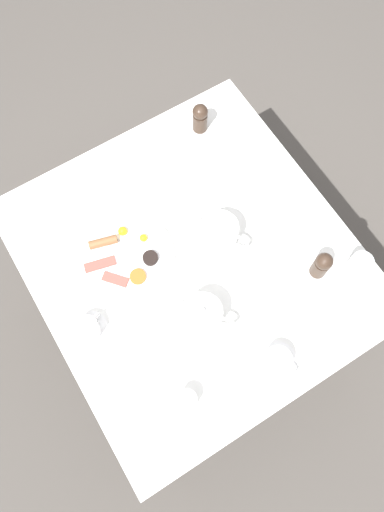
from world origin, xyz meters
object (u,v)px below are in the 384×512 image
creamer_jug (187,400)px  fork_by_plate (45,236)px  breakfast_plate (125,256)px  salt_grinder (322,265)px  pepper_grinder (200,117)px  teacup_with_saucer_left (277,362)px  teapot_far (202,315)px  teapot_near (219,233)px  napkin_folded (264,183)px  water_glass_tall (358,266)px  knife_by_plate (154,178)px  teacup_with_saucer_right (86,330)px

creamer_jug → fork_by_plate: 0.69m
breakfast_plate → fork_by_plate: size_ratio=2.02×
creamer_jug → salt_grinder: bearing=-167.9°
pepper_grinder → salt_grinder: 0.65m
breakfast_plate → teacup_with_saucer_left: 0.57m
teapot_far → pepper_grinder: same height
breakfast_plate → pepper_grinder: size_ratio=2.65×
teapot_near → creamer_jug: (0.35, 0.38, -0.02)m
pepper_grinder → fork_by_plate: 0.65m
salt_grinder → teapot_near: bearing=-51.5°
teapot_far → salt_grinder: size_ratio=1.35×
creamer_jug → teacup_with_saucer_left: bearing=170.7°
breakfast_plate → napkin_folded: size_ratio=1.78×
teapot_near → water_glass_tall: bearing=-169.8°
napkin_folded → water_glass_tall: bearing=99.0°
pepper_grinder → knife_by_plate: size_ratio=0.61×
fork_by_plate → knife_by_plate: bearing=179.9°
teacup_with_saucer_left → water_glass_tall: 0.39m
fork_by_plate → salt_grinder: bearing=140.4°
teacup_with_saucer_left → pepper_grinder: (-0.25, -0.81, 0.03)m
teapot_far → teacup_with_saucer_right: teapot_far is taller
fork_by_plate → breakfast_plate: bearing=133.2°
fork_by_plate → knife_by_plate: same height
pepper_grinder → fork_by_plate: bearing=7.7°
breakfast_plate → teacup_with_saucer_left: size_ratio=2.35×
teapot_far → water_glass_tall: bearing=-146.7°
teapot_near → teapot_far: 0.27m
napkin_folded → knife_by_plate: (0.30, -0.21, -0.00)m
teacup_with_saucer_right → napkin_folded: teacup_with_saucer_right is taller
teacup_with_saucer_right → teapot_near: bearing=-174.4°
teapot_near → teapot_far: same height
water_glass_tall → pepper_grinder: (0.13, -0.71, 0.02)m
teapot_near → creamer_jug: size_ratio=2.24×
creamer_jug → pepper_grinder: 0.93m
teacup_with_saucer_left → knife_by_plate: bearing=-90.7°
teacup_with_saucer_left → teacup_with_saucer_right: 0.57m
water_glass_tall → creamer_jug: 0.66m
pepper_grinder → salt_grinder: bearing=92.8°
pepper_grinder → breakfast_plate: bearing=31.9°
pepper_grinder → creamer_jug: bearing=55.6°
pepper_grinder → teacup_with_saucer_left: bearing=73.2°
teacup_with_saucer_left → knife_by_plate: teacup_with_saucer_left is taller
teacup_with_saucer_right → salt_grinder: 0.74m
teapot_near → water_glass_tall: 0.44m
pepper_grinder → fork_by_plate: size_ratio=0.76×
teapot_far → salt_grinder: same height
water_glass_tall → salt_grinder: bearing=-30.9°
teacup_with_saucer_right → creamer_jug: size_ratio=1.68×
breakfast_plate → teapot_near: (-0.29, 0.10, 0.04)m
teacup_with_saucer_left → fork_by_plate: (0.40, -0.73, -0.03)m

